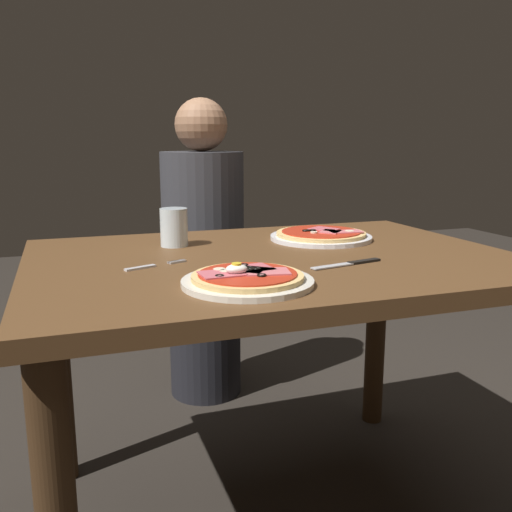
% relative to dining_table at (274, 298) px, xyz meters
% --- Properties ---
extents(dining_table, '(1.20, 0.87, 0.74)m').
position_rel_dining_table_xyz_m(dining_table, '(0.00, 0.00, 0.00)').
color(dining_table, brown).
rests_on(dining_table, ground).
extents(pizza_foreground, '(0.27, 0.27, 0.05)m').
position_rel_dining_table_xyz_m(pizza_foreground, '(-0.16, -0.25, 0.12)').
color(pizza_foreground, silver).
rests_on(pizza_foreground, dining_table).
extents(pizza_across_left, '(0.30, 0.30, 0.03)m').
position_rel_dining_table_xyz_m(pizza_across_left, '(0.21, 0.17, 0.12)').
color(pizza_across_left, white).
rests_on(pizza_across_left, dining_table).
extents(water_glass_near, '(0.07, 0.07, 0.10)m').
position_rel_dining_table_xyz_m(water_glass_near, '(-0.21, 0.21, 0.16)').
color(water_glass_near, silver).
rests_on(water_glass_near, dining_table).
extents(fork, '(0.15, 0.07, 0.00)m').
position_rel_dining_table_xyz_m(fork, '(-0.31, -0.03, 0.11)').
color(fork, silver).
rests_on(fork, dining_table).
extents(knife, '(0.19, 0.06, 0.01)m').
position_rel_dining_table_xyz_m(knife, '(0.13, -0.16, 0.11)').
color(knife, silver).
rests_on(knife, dining_table).
extents(diner_person, '(0.32, 0.32, 1.18)m').
position_rel_dining_table_xyz_m(diner_person, '(0.02, 0.82, -0.07)').
color(diner_person, black).
rests_on(diner_person, ground).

